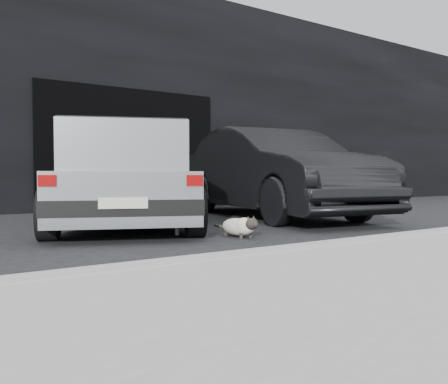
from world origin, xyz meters
TOP-DOWN VIEW (x-y plane):
  - ground at (0.00, 0.00)m, footprint 80.00×80.00m
  - building_facade at (1.00, 6.00)m, footprint 34.00×4.00m
  - garage_opening at (1.00, 3.99)m, footprint 4.00×0.10m
  - curb at (1.00, -2.60)m, footprint 18.00×0.25m
  - silver_hatchback at (-0.50, 0.68)m, footprint 3.05×4.17m
  - second_car at (2.30, 0.76)m, footprint 2.49×4.98m
  - cat_siamese at (0.21, -1.11)m, footprint 0.27×0.80m
  - cat_white at (-0.10, -0.46)m, footprint 0.71×0.60m

SIDE VIEW (x-z plane):
  - ground at x=0.00m, z-range 0.00..0.00m
  - curb at x=1.00m, z-range 0.00..0.12m
  - cat_siamese at x=0.21m, z-range -0.01..0.26m
  - cat_white at x=-0.10m, z-range -0.01..0.39m
  - silver_hatchback at x=-0.50m, z-range 0.06..1.47m
  - second_car at x=2.30m, z-range 0.00..1.57m
  - garage_opening at x=1.00m, z-range 0.00..2.60m
  - building_facade at x=1.00m, z-range 0.00..5.00m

